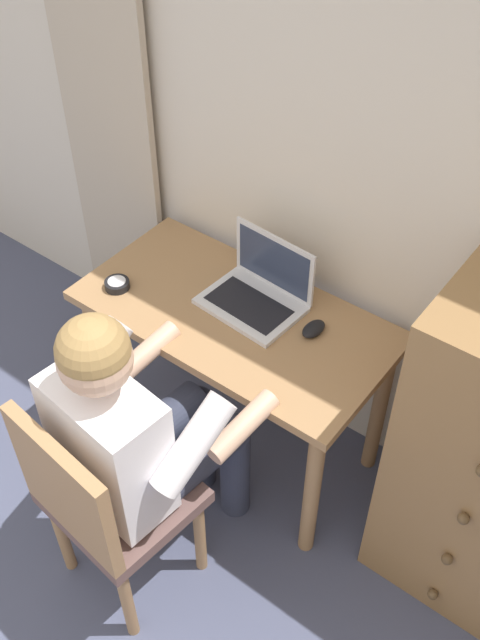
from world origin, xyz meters
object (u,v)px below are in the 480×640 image
computer_mouse (314,329)px  laptop (259,290)px  desk (235,336)px  desk_clock (117,284)px  person_seated (143,429)px  chair (103,501)px

computer_mouse → laptop: bearing=-180.0°
desk → desk_clock: bearing=-160.4°
desk_clock → person_seated: bearing=-39.3°
desk_clock → laptop: bearing=28.9°
chair → person_seated: (0.02, 0.18, 0.18)m
desk → chair: chair is taller
computer_mouse → desk_clock: 0.73m
person_seated → computer_mouse: bearing=72.5°
chair → person_seated: size_ratio=0.74×
laptop → desk: bearing=-107.1°
person_seated → computer_mouse: person_seated is taller
person_seated → desk: bearing=97.4°
chair → laptop: (-0.02, 0.83, 0.26)m
desk → computer_mouse: 0.31m
chair → laptop: 0.87m
laptop → desk_clock: (-0.45, -0.25, -0.04)m
person_seated → laptop: (-0.04, 0.65, 0.08)m
laptop → desk_clock: laptop is taller
chair → person_seated: 0.26m
chair → computer_mouse: chair is taller
chair → desk_clock: (-0.47, 0.58, 0.23)m
desk → person_seated: (0.07, -0.55, 0.09)m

